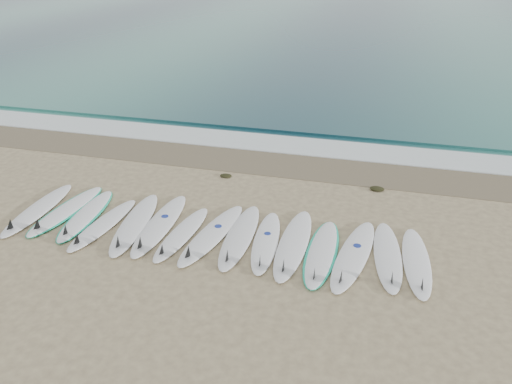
# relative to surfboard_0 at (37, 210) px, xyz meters

# --- Properties ---
(ground) EXTENTS (120.00, 120.00, 0.00)m
(ground) POSITION_rel_surfboard_0_xyz_m (4.12, 0.02, -0.06)
(ground) COLOR #9A8864
(ocean) EXTENTS (120.00, 55.00, 0.03)m
(ocean) POSITION_rel_surfboard_0_xyz_m (4.12, 32.52, -0.04)
(ocean) COLOR #215858
(ocean) RESTS_ON ground
(wet_sand_band) EXTENTS (120.00, 1.80, 0.01)m
(wet_sand_band) POSITION_rel_surfboard_0_xyz_m (4.12, 4.12, -0.05)
(wet_sand_band) COLOR brown
(wet_sand_band) RESTS_ON ground
(foam_band) EXTENTS (120.00, 1.40, 0.04)m
(foam_band) POSITION_rel_surfboard_0_xyz_m (4.12, 5.52, -0.04)
(foam_band) COLOR silver
(foam_band) RESTS_ON ground
(wave_crest) EXTENTS (120.00, 1.00, 0.10)m
(wave_crest) POSITION_rel_surfboard_0_xyz_m (4.12, 7.02, -0.01)
(wave_crest) COLOR #215858
(wave_crest) RESTS_ON ground
(surfboard_0) EXTENTS (0.66, 2.62, 0.33)m
(surfboard_0) POSITION_rel_surfboard_0_xyz_m (0.00, 0.00, 0.00)
(surfboard_0) COLOR white
(surfboard_0) RESTS_ON ground
(surfboard_1) EXTENTS (0.79, 2.56, 0.32)m
(surfboard_1) POSITION_rel_surfboard_0_xyz_m (0.63, 0.16, -0.01)
(surfboard_1) COLOR white
(surfboard_1) RESTS_ON ground
(surfboard_2) EXTENTS (0.81, 2.47, 0.31)m
(surfboard_2) POSITION_rel_surfboard_0_xyz_m (1.18, 0.08, -0.01)
(surfboard_2) COLOR white
(surfboard_2) RESTS_ON ground
(surfboard_3) EXTENTS (0.69, 2.40, 0.30)m
(surfboard_3) POSITION_rel_surfboard_0_xyz_m (1.76, -0.21, -0.01)
(surfboard_3) COLOR white
(surfboard_3) RESTS_ON ground
(surfboard_4) EXTENTS (0.96, 2.77, 0.35)m
(surfboard_4) POSITION_rel_surfboard_0_xyz_m (2.41, -0.02, 0.00)
(surfboard_4) COLOR white
(surfboard_4) RESTS_ON ground
(surfboard_5) EXTENTS (0.67, 2.75, 0.35)m
(surfboard_5) POSITION_rel_surfboard_0_xyz_m (2.94, 0.08, 0.00)
(surfboard_5) COLOR white
(surfboard_5) RESTS_ON ground
(surfboard_6) EXTENTS (0.65, 2.34, 0.30)m
(surfboard_6) POSITION_rel_surfboard_0_xyz_m (3.53, -0.14, -0.01)
(surfboard_6) COLOR white
(surfboard_6) RESTS_ON ground
(surfboard_7) EXTENTS (0.94, 2.71, 0.34)m
(surfboard_7) POSITION_rel_surfboard_0_xyz_m (4.14, -0.01, 0.00)
(surfboard_7) COLOR white
(surfboard_7) RESTS_ON ground
(surfboard_8) EXTENTS (0.64, 2.65, 0.34)m
(surfboard_8) POSITION_rel_surfboard_0_xyz_m (4.72, 0.06, 0.00)
(surfboard_8) COLOR silver
(surfboard_8) RESTS_ON ground
(surfboard_9) EXTENTS (0.76, 2.44, 0.31)m
(surfboard_9) POSITION_rel_surfboard_0_xyz_m (5.29, 0.01, -0.00)
(surfboard_9) COLOR white
(surfboard_9) RESTS_ON ground
(surfboard_10) EXTENTS (0.58, 2.75, 0.35)m
(surfboard_10) POSITION_rel_surfboard_0_xyz_m (5.84, 0.06, 0.00)
(surfboard_10) COLOR white
(surfboard_10) RESTS_ON ground
(surfboard_11) EXTENTS (0.62, 2.49, 0.32)m
(surfboard_11) POSITION_rel_surfboard_0_xyz_m (6.43, -0.07, -0.01)
(surfboard_11) COLOR white
(surfboard_11) RESTS_ON ground
(surfboard_12) EXTENTS (0.97, 2.75, 0.34)m
(surfboard_12) POSITION_rel_surfboard_0_xyz_m (7.03, -0.03, 0.00)
(surfboard_12) COLOR white
(surfboard_12) RESTS_ON ground
(surfboard_13) EXTENTS (0.76, 2.53, 0.32)m
(surfboard_13) POSITION_rel_surfboard_0_xyz_m (7.68, 0.12, -0.00)
(surfboard_13) COLOR white
(surfboard_13) RESTS_ON ground
(surfboard_14) EXTENTS (0.67, 2.45, 0.31)m
(surfboard_14) POSITION_rel_surfboard_0_xyz_m (8.21, 0.05, -0.00)
(surfboard_14) COLOR white
(surfboard_14) RESTS_ON ground
(seaweed_near) EXTENTS (0.31, 0.24, 0.06)m
(seaweed_near) POSITION_rel_surfboard_0_xyz_m (3.52, 2.92, -0.03)
(seaweed_near) COLOR black
(seaweed_near) RESTS_ON ground
(seaweed_far) EXTENTS (0.35, 0.28, 0.07)m
(seaweed_far) POSITION_rel_surfboard_0_xyz_m (7.34, 3.12, -0.02)
(seaweed_far) COLOR black
(seaweed_far) RESTS_ON ground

